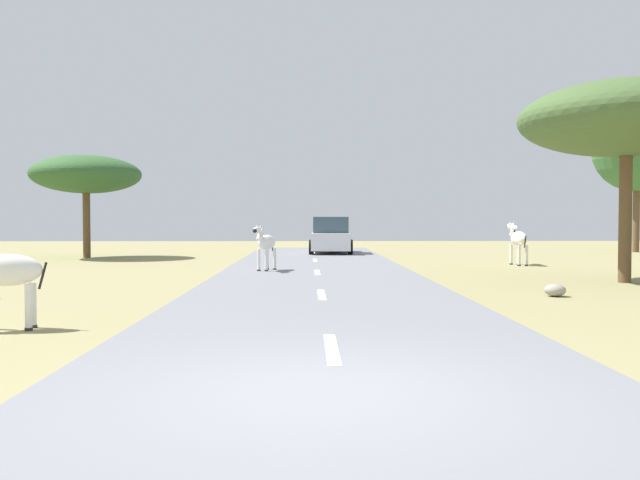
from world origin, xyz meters
TOP-DOWN VIEW (x-y plane):
  - ground_plane at (0.00, 0.00)m, footprint 90.00×90.00m
  - road at (0.17, 0.00)m, footprint 6.00×64.00m
  - lane_markings at (0.17, -1.00)m, footprint 0.16×56.00m
  - zebra_0 at (-1.46, 14.82)m, footprint 0.78×1.49m
  - zebra_1 at (-4.77, 3.83)m, footprint 1.58×0.55m
  - zebra_2 at (7.56, 17.91)m, footprint 0.54×1.70m
  - car_0 at (1.00, 25.77)m, footprint 2.14×4.40m
  - tree_0 at (-9.73, 22.87)m, footprint 4.69×4.69m
  - tree_1 at (16.64, 27.40)m, footprint 4.40×4.40m
  - tree_4 at (8.26, 11.16)m, footprint 5.57×5.57m
  - rock_1 at (5.23, 8.01)m, footprint 0.45×0.45m

SIDE VIEW (x-z plane):
  - ground_plane at x=0.00m, z-range 0.00..0.00m
  - road at x=0.17m, z-range 0.00..0.05m
  - lane_markings at x=0.17m, z-range 0.05..0.06m
  - rock_1 at x=5.23m, z-range 0.00..0.28m
  - car_0 at x=1.00m, z-range -0.02..1.72m
  - zebra_1 at x=-4.77m, z-range 0.14..1.63m
  - zebra_0 at x=-1.46m, z-range 0.19..1.66m
  - zebra_2 at x=7.56m, z-range 0.15..1.75m
  - tree_0 at x=-9.73m, z-range 1.38..5.83m
  - tree_4 at x=8.26m, z-range 1.65..6.94m
  - tree_1 at x=16.64m, z-range 1.53..9.02m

